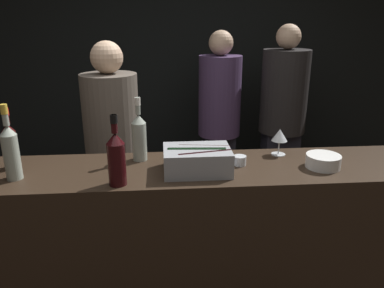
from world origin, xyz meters
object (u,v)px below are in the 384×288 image
Objects in this scene: wine_glass at (280,136)px; white_wine_bottle at (139,136)px; red_wine_bottle_black_foil at (116,157)px; candle_votive at (240,160)px; person_in_hoodie at (113,150)px; rose_wine_bottle at (11,150)px; person_blond_tee at (282,114)px; red_wine_bottle_tall at (10,143)px; person_grey_polo at (219,116)px; ice_bin_with_bottles at (198,159)px; bowl_white at (323,161)px.

white_wine_bottle reaches higher than wine_glass.
red_wine_bottle_black_foil is 0.97× the size of white_wine_bottle.
person_in_hoodie is (-0.74, 0.67, -0.16)m from candle_votive.
rose_wine_bottle is at bearing -160.99° from white_wine_bottle.
white_wine_bottle reaches higher than red_wine_bottle_black_foil.
person_blond_tee is (1.21, 1.26, -0.22)m from white_wine_bottle.
person_blond_tee is at bearing 35.49° from red_wine_bottle_tall.
rose_wine_bottle is at bearing -175.72° from candle_votive.
person_grey_polo is (1.29, 1.37, -0.24)m from red_wine_bottle_tall.
rose_wine_bottle reaches higher than red_wine_bottle_tall.
candle_votive is 1.44m from person_grey_polo.
red_wine_bottle_tall is at bearing 172.16° from ice_bin_with_bottles.
white_wine_bottle is (-0.95, 0.19, 0.10)m from bowl_white.
rose_wine_bottle reaches higher than white_wine_bottle.
rose_wine_bottle is 0.62m from white_wine_bottle.
ice_bin_with_bottles is 1.02× the size of red_wine_bottle_black_foil.
ice_bin_with_bottles is 5.04× the size of candle_votive.
red_wine_bottle_black_foil is at bearing -5.55° from person_in_hoodie.
red_wine_bottle_black_foil is 0.20× the size of person_grey_polo.
rose_wine_bottle reaches higher than candle_votive.
person_blond_tee reaches higher than bowl_white.
red_wine_bottle_tall reaches higher than ice_bin_with_bottles.
person_in_hoodie reaches higher than rose_wine_bottle.
red_wine_bottle_tall reaches higher than bowl_white.
wine_glass is at bearing 47.57° from person_in_hoodie.
candle_votive is 0.04× the size of person_grey_polo.
ice_bin_with_bottles is 0.96m from red_wine_bottle_tall.
person_blond_tee is at bearing 46.31° from white_wine_bottle.
person_blond_tee reaches higher than wine_glass.
person_in_hoodie is at bearing -12.10° from person_blond_tee.
person_grey_polo is at bearing 65.81° from red_wine_bottle_black_foil.
white_wine_bottle reaches higher than red_wine_bottle_tall.
person_blond_tee is (1.42, 0.71, 0.05)m from person_in_hoodie.
white_wine_bottle is at bearing 168.86° from bowl_white.
bowl_white is at bearing -11.14° from white_wine_bottle.
bowl_white is at bearing 6.82° from red_wine_bottle_black_foil.
person_grey_polo reaches higher than wine_glass.
red_wine_bottle_black_foil is at bearing -173.18° from bowl_white.
wine_glass is 0.09× the size of person_blond_tee.
wine_glass is 0.09× the size of person_grey_polo.
person_grey_polo is (0.11, 1.43, -0.13)m from candle_votive.
bowl_white is 1.61m from red_wine_bottle_tall.
wine_glass is at bearing 28.62° from candle_votive.
person_grey_polo reaches higher than person_in_hoodie.
bowl_white is 1.05m from red_wine_bottle_black_foil.
red_wine_bottle_tall is at bearing -174.82° from white_wine_bottle.
white_wine_bottle is (-0.78, -0.02, 0.03)m from wine_glass.
white_wine_bottle is (0.09, 0.31, 0.00)m from red_wine_bottle_black_foil.
ice_bin_with_bottles is at bearing -103.42° from person_grey_polo.
candle_votive is 0.20× the size of red_wine_bottle_black_foil.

